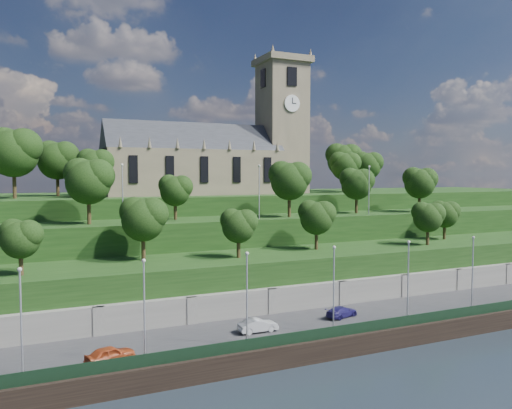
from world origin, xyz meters
name	(u,v)px	position (x,y,z in m)	size (l,w,h in m)	color
ground	(363,354)	(0.00, 0.00, 0.00)	(320.00, 320.00, 0.00)	black
promenade	(331,329)	(0.00, 6.00, 1.00)	(160.00, 12.00, 2.00)	#2D2D30
quay_wall	(363,344)	(0.00, -0.05, 1.10)	(160.00, 0.50, 2.20)	black
fence	(360,328)	(0.00, 0.60, 2.60)	(160.00, 0.10, 1.20)	black
retaining_wall	(305,303)	(0.00, 11.97, 2.50)	(160.00, 2.10, 5.00)	slate
embankment_lower	(283,282)	(0.00, 18.00, 4.00)	(160.00, 12.00, 8.00)	#173511
embankment_upper	(251,256)	(0.00, 29.00, 6.00)	(160.00, 10.00, 12.00)	#173511
hilltop	(208,232)	(0.00, 50.00, 7.50)	(160.00, 32.00, 15.00)	#173511
church	(219,154)	(0.79, 45.98, 22.52)	(38.60, 12.35, 27.60)	#6B604B
trees_lower	(278,219)	(-0.74, 18.33, 12.69)	(67.53, 8.85, 7.93)	#342614
trees_upper	(274,181)	(3.39, 27.96, 17.61)	(62.01, 8.17, 8.89)	#342614
trees_hilltop	(212,159)	(-0.81, 44.97, 21.52)	(73.48, 16.09, 10.79)	#342614
lamp_posts_promenade	(334,283)	(-2.00, 2.50, 7.21)	(60.36, 0.36, 9.17)	#B2B2B7
lamp_posts_upper	(259,188)	(0.00, 26.00, 16.67)	(40.36, 0.36, 8.11)	#B2B2B7
car_left	(110,355)	(-24.97, 2.94, 2.75)	(1.77, 4.41, 1.50)	#AF431D
car_middle	(258,325)	(-9.47, 5.50, 2.70)	(1.49, 4.28, 1.41)	#A6A8AB
car_right	(342,312)	(1.75, 6.52, 2.62)	(1.75, 4.30, 1.25)	navy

